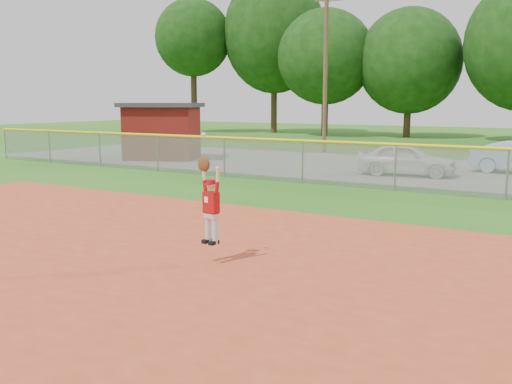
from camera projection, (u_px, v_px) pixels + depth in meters
The scene contains 8 objects.
ground at pixel (215, 266), 9.98m from camera, with size 120.00×120.00×0.00m, color #285F15.
clay_infield at pixel (82, 320), 7.45m from camera, with size 24.00×16.00×0.04m, color #A83B1E.
parking_strip at pixel (440, 171), 23.48m from camera, with size 44.00×10.00×0.03m, color slate.
car_white_a at pixel (407, 159), 21.96m from camera, with size 1.49×3.70×1.26m, color white.
utility_shed at pixel (162, 131), 28.22m from camera, with size 4.59×4.17×2.80m.
outfield_fence at pixel (396, 164), 18.28m from camera, with size 40.06×0.10×1.55m.
power_lines at pixel (497, 63), 27.29m from camera, with size 19.40×0.24×9.00m.
ballplayer at pixel (210, 201), 9.89m from camera, with size 0.51×0.25×1.93m.
Camera 1 is at (5.64, -7.87, 2.85)m, focal length 40.00 mm.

